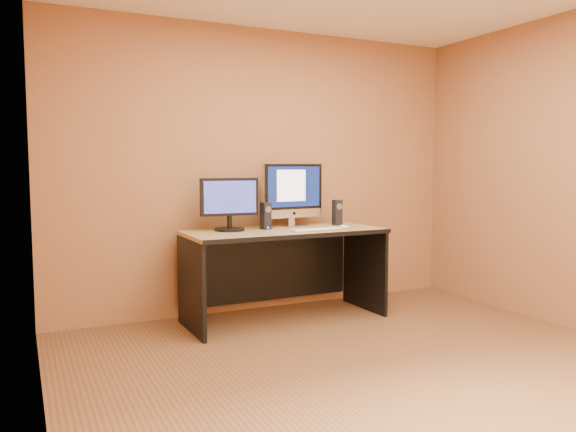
% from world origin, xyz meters
% --- Properties ---
extents(floor, '(4.00, 4.00, 0.00)m').
position_xyz_m(floor, '(0.00, 0.00, 0.00)').
color(floor, brown).
rests_on(floor, ground).
extents(walls, '(4.00, 4.00, 2.60)m').
position_xyz_m(walls, '(0.00, 0.00, 1.30)').
color(walls, '#8F5B39').
rests_on(walls, ground).
extents(desk, '(1.72, 0.78, 0.79)m').
position_xyz_m(desk, '(-0.02, 1.53, 0.40)').
color(desk, tan).
rests_on(desk, ground).
extents(imac, '(0.63, 0.28, 0.59)m').
position_xyz_m(imac, '(0.17, 1.72, 1.09)').
color(imac, '#B7B7BC').
rests_on(imac, desk).
extents(second_monitor, '(0.53, 0.29, 0.45)m').
position_xyz_m(second_monitor, '(-0.47, 1.67, 1.02)').
color(second_monitor, black).
rests_on(second_monitor, desk).
extents(speaker_left, '(0.08, 0.09, 0.24)m').
position_xyz_m(speaker_left, '(-0.15, 1.63, 0.91)').
color(speaker_left, black).
rests_on(speaker_left, desk).
extents(speaker_right, '(0.07, 0.08, 0.24)m').
position_xyz_m(speaker_right, '(0.59, 1.67, 0.91)').
color(speaker_right, black).
rests_on(speaker_right, desk).
extents(keyboard, '(0.46, 0.13, 0.02)m').
position_xyz_m(keyboard, '(0.20, 1.34, 0.80)').
color(keyboard, silver).
rests_on(keyboard, desk).
extents(mouse, '(0.08, 0.12, 0.04)m').
position_xyz_m(mouse, '(0.48, 1.36, 0.81)').
color(mouse, white).
rests_on(mouse, desk).
extents(cable_a, '(0.08, 0.23, 0.01)m').
position_xyz_m(cable_a, '(0.27, 1.81, 0.80)').
color(cable_a, black).
rests_on(cable_a, desk).
extents(cable_b, '(0.06, 0.19, 0.01)m').
position_xyz_m(cable_b, '(0.21, 1.80, 0.80)').
color(cable_b, black).
rests_on(cable_b, desk).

